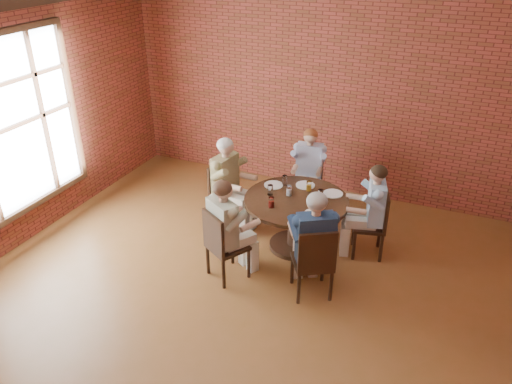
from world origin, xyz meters
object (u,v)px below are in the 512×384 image
at_px(chair_a, 376,222).
at_px(chair_c, 224,192).
at_px(dining_table, 296,213).
at_px(diner_b, 308,171).
at_px(smartphone, 315,214).
at_px(chair_e, 314,261).
at_px(diner_a, 370,211).
at_px(diner_d, 227,230).
at_px(diner_c, 229,184).
at_px(chair_b, 309,177).
at_px(chair_d, 222,243).
at_px(diner_e, 313,244).

height_order(chair_a, chair_c, chair_c).
distance_m(dining_table, diner_b, 1.12).
xyz_separation_m(diner_b, smartphone, (0.53, -1.39, 0.11)).
distance_m(chair_a, chair_e, 1.25).
distance_m(diner_a, chair_c, 2.09).
distance_m(chair_c, diner_d, 1.27).
height_order(chair_a, chair_e, chair_e).
xyz_separation_m(diner_c, diner_d, (0.52, -1.09, -0.01)).
distance_m(chair_b, chair_d, 2.21).
bearing_deg(chair_d, chair_b, -69.44).
bearing_deg(chair_c, chair_e, -113.55).
bearing_deg(chair_a, chair_b, -141.68).
bearing_deg(diner_e, chair_c, -62.38).
bearing_deg(smartphone, dining_table, 133.99).
bearing_deg(diner_e, chair_d, -21.86).
distance_m(chair_b, diner_b, 0.17).
xyz_separation_m(chair_a, diner_b, (-1.20, 0.83, 0.15)).
xyz_separation_m(dining_table, diner_d, (-0.55, -0.93, 0.14)).
bearing_deg(diner_d, smartphone, -113.88).
xyz_separation_m(chair_b, chair_c, (-0.95, -0.99, 0.01)).
bearing_deg(diner_c, chair_a, -78.36).
bearing_deg(diner_b, diner_d, -110.00).
relative_size(chair_c, smartphone, 7.04).
distance_m(chair_a, diner_b, 1.46).
height_order(chair_b, chair_d, chair_d).
bearing_deg(diner_d, diner_b, -69.36).
bearing_deg(chair_e, dining_table, -90.00).
relative_size(chair_a, diner_c, 0.68).
distance_m(chair_b, chair_e, 2.20).
distance_m(dining_table, diner_e, 0.97).
bearing_deg(chair_e, diner_c, -64.60).
height_order(chair_d, diner_d, diner_d).
bearing_deg(chair_a, chair_e, -36.59).
height_order(dining_table, smartphone, smartphone).
distance_m(dining_table, chair_c, 1.17).
bearing_deg(dining_table, diner_c, 171.17).
bearing_deg(chair_c, diner_a, -79.31).
xyz_separation_m(dining_table, diner_a, (0.93, 0.25, 0.12)).
bearing_deg(diner_a, chair_e, -33.53).
distance_m(diner_b, chair_c, 1.33).
relative_size(diner_d, chair_e, 1.40).
relative_size(dining_table, chair_a, 1.50).
bearing_deg(diner_e, chair_e, 90.00).
xyz_separation_m(chair_a, chair_d, (-1.60, -1.27, 0.01)).
distance_m(diner_c, chair_e, 1.93).
relative_size(chair_a, chair_b, 1.00).
height_order(diner_a, smartphone, diner_a).
relative_size(diner_c, chair_d, 1.44).
bearing_deg(diner_e, chair_a, -146.28).
bearing_deg(smartphone, diner_d, -150.07).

